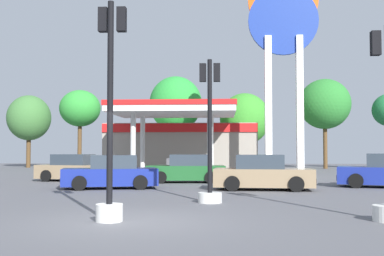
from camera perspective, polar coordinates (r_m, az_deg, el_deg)
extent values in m
plane|color=#56565B|center=(11.15, -7.39, -10.99)|extent=(90.00, 90.00, 0.00)
cube|color=gray|center=(36.72, -1.06, -2.41)|extent=(10.93, 6.81, 3.51)
cube|color=red|center=(33.32, -1.56, 0.03)|extent=(10.93, 0.12, 0.60)
cube|color=white|center=(30.06, -2.14, 1.94)|extent=(7.62, 6.15, 0.35)
cube|color=red|center=(30.09, -2.14, 2.55)|extent=(7.72, 6.25, 0.30)
cylinder|color=silver|center=(28.63, -7.05, -2.01)|extent=(0.32, 0.32, 3.83)
cylinder|color=silver|center=(28.13, 2.14, -2.02)|extent=(0.32, 0.32, 3.83)
cylinder|color=silver|center=(31.96, -5.92, -2.08)|extent=(0.32, 0.32, 3.83)
cylinder|color=silver|center=(31.52, 2.31, -2.08)|extent=(0.32, 0.32, 3.83)
cube|color=#4C4C51|center=(29.99, -2.15, -4.67)|extent=(0.90, 0.60, 1.10)
cube|color=white|center=(29.44, 9.10, 2.61)|extent=(0.40, 0.56, 8.58)
cube|color=white|center=(29.68, 12.74, 2.60)|extent=(0.40, 0.56, 8.58)
cylinder|color=navy|center=(30.47, 10.84, 12.50)|extent=(4.28, 0.22, 4.28)
cylinder|color=#EA4C0C|center=(30.85, 10.81, 14.79)|extent=(4.28, 0.22, 4.28)
cube|color=white|center=(30.70, 10.81, 13.62)|extent=(3.93, 0.08, 0.77)
cylinder|color=black|center=(20.59, 11.92, -6.25)|extent=(0.62, 0.24, 0.61)
cylinder|color=black|center=(18.97, 12.34, -6.56)|extent=(0.62, 0.24, 0.61)
cylinder|color=black|center=(20.53, 5.00, -6.30)|extent=(0.62, 0.24, 0.61)
cylinder|color=black|center=(18.90, 4.82, -6.62)|extent=(0.62, 0.24, 0.61)
cube|color=#8C7556|center=(19.69, 8.52, -5.86)|extent=(4.07, 1.89, 0.72)
cube|color=#2D3842|center=(19.66, 8.09, -4.05)|extent=(1.98, 1.58, 0.61)
cube|color=black|center=(19.85, 14.20, -6.09)|extent=(0.20, 1.59, 0.23)
cylinder|color=black|center=(21.52, 18.98, -5.98)|extent=(0.66, 0.38, 0.62)
cylinder|color=black|center=(23.19, 19.05, -5.73)|extent=(0.66, 0.38, 0.62)
cube|color=black|center=(22.37, 17.12, -5.62)|extent=(0.57, 1.59, 0.23)
cylinder|color=black|center=(25.82, -10.55, -5.52)|extent=(0.62, 0.31, 0.59)
cylinder|color=black|center=(24.39, -12.15, -5.68)|extent=(0.62, 0.31, 0.59)
cylinder|color=black|center=(26.93, -15.20, -5.35)|extent=(0.62, 0.31, 0.59)
cylinder|color=black|center=(25.57, -16.98, -5.48)|extent=(0.62, 0.31, 0.59)
cube|color=#8C7556|center=(25.65, -13.75, -5.08)|extent=(4.12, 2.34, 0.70)
cube|color=#2D3842|center=(25.69, -14.00, -3.71)|extent=(2.09, 1.77, 0.59)
cube|color=black|center=(24.80, -9.87, -5.44)|extent=(0.41, 1.54, 0.22)
cylinder|color=black|center=(19.66, -13.30, -6.42)|extent=(0.63, 0.34, 0.60)
cylinder|color=black|center=(21.26, -13.06, -6.13)|extent=(0.63, 0.34, 0.60)
cylinder|color=black|center=(19.68, -6.18, -6.47)|extent=(0.63, 0.34, 0.60)
cylinder|color=black|center=(21.28, -6.48, -6.18)|extent=(0.63, 0.34, 0.60)
cube|color=navy|center=(20.42, -9.75, -5.76)|extent=(4.19, 2.53, 0.71)
cube|color=#2D3842|center=(20.40, -9.34, -4.04)|extent=(2.16, 1.86, 0.60)
cube|color=black|center=(20.51, -15.15, -5.98)|extent=(0.48, 1.54, 0.22)
cylinder|color=black|center=(23.15, -3.76, -5.90)|extent=(0.61, 0.25, 0.59)
cylinder|color=black|center=(24.74, -3.58, -5.69)|extent=(0.61, 0.25, 0.59)
cylinder|color=black|center=(23.16, 2.23, -5.91)|extent=(0.61, 0.25, 0.59)
cylinder|color=black|center=(24.75, 2.02, -5.69)|extent=(0.61, 0.25, 0.59)
cube|color=#1E5928|center=(23.91, -0.77, -5.34)|extent=(4.00, 1.94, 0.70)
cube|color=#2D3842|center=(23.89, -0.44, -3.88)|extent=(1.96, 1.59, 0.59)
cube|color=black|center=(23.98, -5.35, -5.56)|extent=(0.24, 1.55, 0.22)
cylinder|color=silver|center=(11.17, -9.85, -9.94)|extent=(0.62, 0.62, 0.40)
cylinder|color=black|center=(11.13, -9.75, 3.11)|extent=(0.14, 0.14, 4.67)
cube|color=black|center=(11.69, -10.56, 12.58)|extent=(0.21, 0.20, 0.57)
sphere|color=red|center=(11.85, -10.41, 13.27)|extent=(0.15, 0.15, 0.15)
sphere|color=#D89E0C|center=(11.80, -10.41, 12.43)|extent=(0.15, 0.15, 0.15)
sphere|color=green|center=(11.76, -10.42, 11.58)|extent=(0.15, 0.15, 0.15)
cube|color=black|center=(11.59, -8.40, 12.69)|extent=(0.21, 0.20, 0.57)
sphere|color=red|center=(11.75, -8.27, 13.39)|extent=(0.15, 0.15, 0.15)
sphere|color=#D89E0C|center=(11.70, -8.27, 12.54)|extent=(0.15, 0.15, 0.15)
sphere|color=green|center=(11.66, -8.28, 11.68)|extent=(0.15, 0.15, 0.15)
cube|color=black|center=(12.15, 21.07, 9.42)|extent=(0.21, 0.20, 0.57)
sphere|color=red|center=(12.30, 20.88, 10.13)|extent=(0.15, 0.15, 0.15)
sphere|color=#D89E0C|center=(12.27, 20.90, 9.31)|extent=(0.15, 0.15, 0.15)
sphere|color=green|center=(12.23, 20.91, 8.48)|extent=(0.15, 0.15, 0.15)
cylinder|color=silver|center=(14.82, 2.15, -8.31)|extent=(0.74, 0.74, 0.31)
cylinder|color=black|center=(14.77, 2.14, 0.29)|extent=(0.14, 0.14, 4.13)
cube|color=black|center=(15.11, 1.30, 6.62)|extent=(0.21, 0.20, 0.57)
sphere|color=red|center=(15.26, 1.32, 7.21)|extent=(0.15, 0.15, 0.15)
sphere|color=#D89E0C|center=(15.23, 1.32, 6.55)|extent=(0.15, 0.15, 0.15)
sphere|color=green|center=(15.21, 1.32, 5.88)|extent=(0.15, 0.15, 0.15)
cube|color=black|center=(15.10, 2.98, 6.63)|extent=(0.21, 0.20, 0.57)
sphere|color=red|center=(15.25, 2.99, 7.23)|extent=(0.15, 0.15, 0.15)
sphere|color=#D89E0C|center=(15.22, 2.99, 6.56)|extent=(0.15, 0.15, 0.15)
sphere|color=green|center=(15.19, 2.99, 5.89)|extent=(0.15, 0.15, 0.15)
cylinder|color=brown|center=(45.98, -18.94, -2.58)|extent=(0.39, 0.39, 3.07)
ellipsoid|color=#3C7036|center=(46.07, -18.89, 1.16)|extent=(3.93, 3.93, 4.12)
cylinder|color=brown|center=(43.29, -13.27, -2.08)|extent=(0.36, 0.36, 3.94)
ellipsoid|color=green|center=(43.45, -13.22, 2.30)|extent=(3.60, 3.60, 3.24)
cylinder|color=brown|center=(40.43, -1.97, -2.17)|extent=(0.30, 0.30, 3.87)
ellipsoid|color=green|center=(40.62, -1.96, 2.92)|extent=(4.45, 4.45, 4.64)
cylinder|color=brown|center=(41.66, 6.33, -2.98)|extent=(0.32, 0.32, 2.68)
ellipsoid|color=#378E2B|center=(41.75, 6.31, 1.09)|extent=(4.33, 4.33, 4.47)
cylinder|color=brown|center=(42.61, 15.62, -2.07)|extent=(0.35, 0.35, 3.92)
ellipsoid|color=#2A782D|center=(42.79, 15.56, 2.78)|extent=(4.41, 4.41, 4.33)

